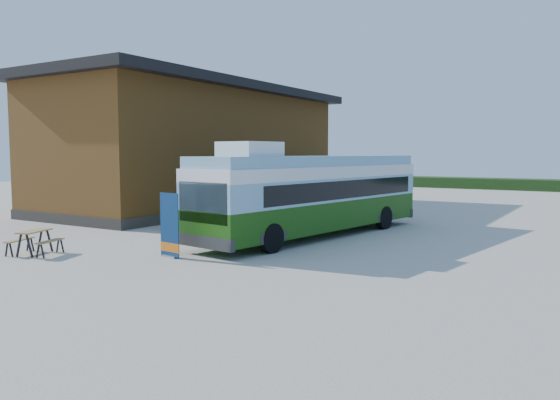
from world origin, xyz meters
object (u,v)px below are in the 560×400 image
Objects in this scene: picnic_table at (35,237)px; person_a at (309,205)px; slurry_tanker at (316,181)px; person_b at (402,202)px; banner at (170,231)px; bus at (314,192)px.

person_a reaches higher than picnic_table.
person_a is 11.01m from slurry_tanker.
person_b is at bearing -38.10° from slurry_tanker.
banner is 1.33× the size of person_b.
picnic_table is 0.26× the size of slurry_tanker.
bus reaches higher than picnic_table.
slurry_tanker is (-4.83, 9.87, 0.59)m from person_a.
slurry_tanker is at bearing 73.39° from picnic_table.
picnic_table is 12.73m from person_a.
slurry_tanker is (-7.82, 4.98, 0.66)m from person_b.
banner is 15.29m from person_b.
banner is at bearing 44.82° from person_b.
bus is at bearing 49.38° from person_b.
person_b reaches higher than picnic_table.
bus is 7.28× the size of person_a.
bus is at bearing -115.33° from person_a.
bus is 7.91× the size of person_b.
person_a is at bearing 53.41° from picnic_table.
picnic_table is (-6.02, -8.52, -1.20)m from bus.
bus reaches higher than person_a.
bus is 6.85m from banner.
picnic_table is 22.07m from slurry_tanker.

